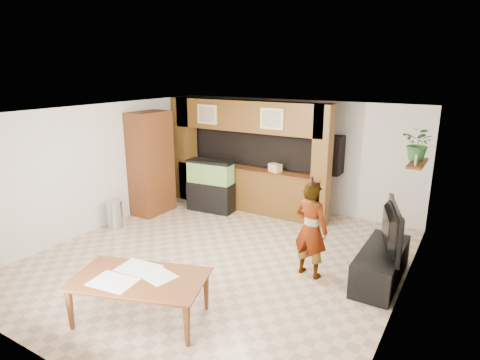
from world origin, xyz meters
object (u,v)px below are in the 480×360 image
Objects in this scene: aquarium at (211,186)px; person at (311,229)px; dining_table at (140,300)px; pantry_cabinet at (151,163)px; television at (385,228)px.

person reaches higher than aquarium.
dining_table is at bearing -72.53° from aquarium.
pantry_cabinet is at bearing -151.08° from aquarium.
dining_table is (1.70, -4.06, -0.29)m from aquarium.
pantry_cabinet is at bearing 66.71° from television.
person is at bearing 38.88° from dining_table.
person is at bearing -12.37° from pantry_cabinet.
person is 2.82m from dining_table.
television is 3.79m from dining_table.
dining_table is at bearing 119.98° from television.
aquarium is 3.61m from person.
dining_table is (-1.47, -2.35, -0.49)m from person.
pantry_cabinet reaches higher than television.
aquarium reaches higher than dining_table.
aquarium is 0.77× the size of person.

